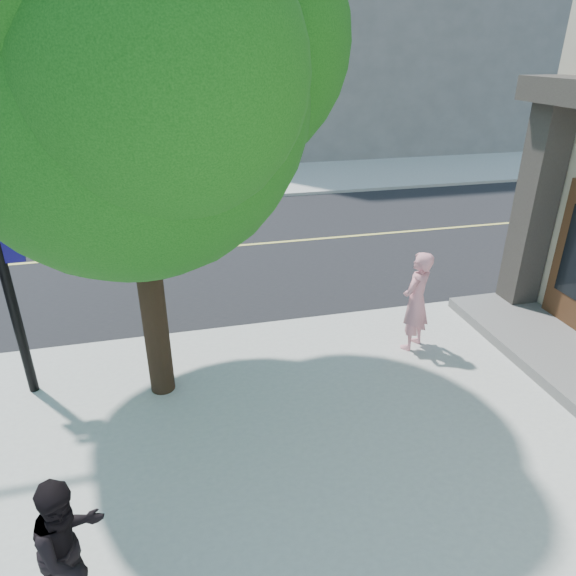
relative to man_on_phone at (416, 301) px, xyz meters
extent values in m
cube|color=black|center=(-6.99, 5.92, -0.99)|extent=(140.00, 9.00, 0.01)
cube|color=#ADADA6|center=(6.51, 22.92, -0.94)|extent=(29.00, 25.00, 0.12)
cube|color=slate|center=(2.21, -0.78, -0.79)|extent=(1.60, 4.00, 0.18)
cube|color=#35302B|center=(2.71, 0.92, 1.22)|extent=(0.55, 0.55, 4.20)
cube|color=slate|center=(7.01, 23.42, 6.12)|extent=(18.00, 16.00, 14.00)
imported|color=pink|center=(0.00, 0.00, 0.00)|extent=(0.76, 0.71, 1.75)
imported|color=black|center=(-5.01, -3.49, -0.12)|extent=(0.91, 0.93, 1.52)
cylinder|color=black|center=(-4.23, -0.23, 0.92)|extent=(0.36, 0.36, 3.60)
sphere|color=#1B5C14|center=(-4.23, -0.23, 3.33)|extent=(4.41, 4.41, 4.41)
sphere|color=#1B5C14|center=(-3.03, 0.37, 3.93)|extent=(3.40, 3.40, 3.40)
sphere|color=#1B5C14|center=(-5.23, 0.57, 4.13)|extent=(3.20, 3.20, 3.20)
sphere|color=#1B5C14|center=(-3.83, -1.33, 3.63)|extent=(3.00, 3.00, 3.00)
cube|color=navy|center=(-6.10, 0.17, 1.54)|extent=(0.52, 0.04, 0.63)
camera|label=1|loc=(-3.88, -6.93, 3.87)|focal=31.94mm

